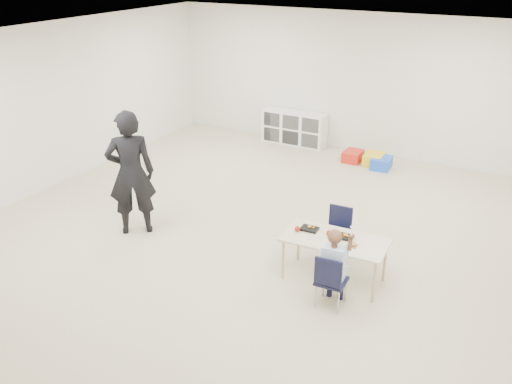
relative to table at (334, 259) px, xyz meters
The scene contains 16 objects.
room 1.89m from the table, 167.51° to the left, with size 9.00×9.02×2.80m.
table is the anchor object (origin of this frame).
chair_near 0.57m from the table, 71.86° to the right, with size 0.35×0.32×0.71m, color black, non-canonical shape.
chair_far 0.57m from the table, 108.14° to the left, with size 0.35×0.32×0.71m, color black, non-canonical shape.
child 0.62m from the table, 71.86° to the right, with size 0.48×0.48×1.12m, color #B9CEFB, non-canonical shape.
lunch_tray_near 0.33m from the table, 42.00° to the left, with size 0.22×0.16×0.03m, color black.
lunch_tray_far 0.49m from the table, behind, with size 0.22×0.16×0.03m, color black.
milk_carton 0.36m from the table, 77.69° to the right, with size 0.07×0.07×0.10m, color white.
bread_roll 0.41m from the table, 15.22° to the right, with size 0.09×0.09×0.07m, color tan.
apple_near 0.35m from the table, 160.06° to the left, with size 0.07×0.07×0.07m, color #9A1C0E.
apple_far 0.60m from the table, behind, with size 0.07×0.07×0.07m, color #9A1C0E.
cubby_shelf 5.35m from the table, 120.37° to the left, with size 1.40×0.40×0.70m, color white.
adult 3.15m from the table, behind, with size 0.68×0.45×1.87m, color black.
bin_red 4.35m from the table, 106.10° to the left, with size 0.34×0.43×0.21m, color red.
bin_yellow 4.26m from the table, 100.51° to the left, with size 0.36×0.46×0.22m, color yellow.
bin_blue 4.12m from the table, 98.27° to the left, with size 0.35×0.45×0.22m, color blue.
Camera 1 is at (3.47, -5.97, 3.88)m, focal length 38.00 mm.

